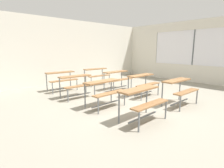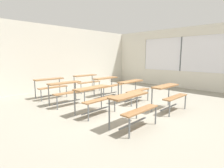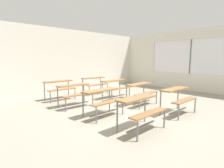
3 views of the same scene
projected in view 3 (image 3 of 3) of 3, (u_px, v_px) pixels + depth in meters
ground at (131, 114)px, 5.18m from camera, size 10.00×9.00×0.05m
wall_back at (59, 61)px, 8.24m from camera, size 10.00×0.12×3.00m
wall_right at (204, 62)px, 8.23m from camera, size 0.12×9.00×3.00m
desk_bench_r0c0 at (141, 106)px, 3.88m from camera, size 1.11×0.61×0.74m
desk_bench_r0c1 at (178, 95)px, 5.04m from camera, size 1.11×0.60×0.74m
desk_bench_r1c0 at (103, 96)px, 4.84m from camera, size 1.13×0.64×0.74m
desk_bench_r1c1 at (141, 89)px, 6.03m from camera, size 1.12×0.63×0.74m
desk_bench_r2c0 at (75, 90)px, 5.80m from camera, size 1.11×0.61×0.74m
desk_bench_r2c1 at (116, 85)px, 7.01m from camera, size 1.11×0.61×0.74m
desk_bench_r3c0 at (59, 86)px, 6.80m from camera, size 1.12×0.62×0.74m
desk_bench_r3c1 at (95, 81)px, 8.01m from camera, size 1.12×0.64×0.74m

